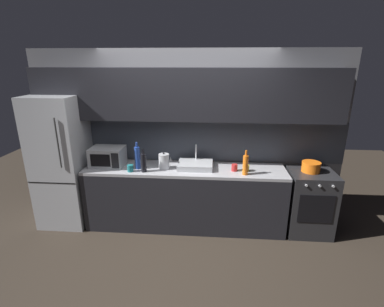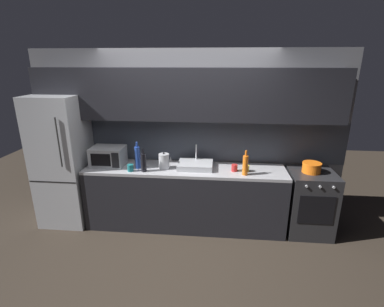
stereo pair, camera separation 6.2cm
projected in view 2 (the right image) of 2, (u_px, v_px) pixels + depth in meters
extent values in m
plane|color=#2D261E|center=(177.00, 265.00, 3.41)|extent=(10.00, 10.00, 0.00)
cube|color=slate|center=(188.00, 137.00, 4.26)|extent=(4.55, 0.10, 2.50)
cube|color=#3D424C|center=(187.00, 141.00, 4.22)|extent=(4.55, 0.01, 0.60)
cube|color=black|center=(186.00, 94.00, 3.85)|extent=(4.19, 0.34, 0.70)
cube|color=black|center=(185.00, 198.00, 4.13)|extent=(2.81, 0.60, 0.86)
cube|color=#9E9EA3|center=(185.00, 169.00, 3.99)|extent=(2.81, 0.60, 0.04)
cube|color=#ADAFB5|center=(63.00, 161.00, 4.13)|extent=(0.68, 0.66, 1.89)
cube|color=black|center=(52.00, 182.00, 3.88)|extent=(0.67, 0.00, 0.01)
cylinder|color=#333333|center=(59.00, 143.00, 3.67)|extent=(0.02, 0.02, 0.66)
cube|color=#232326|center=(309.00, 202.00, 3.97)|extent=(0.60, 0.60, 0.90)
cube|color=black|center=(316.00, 210.00, 3.67)|extent=(0.45, 0.01, 0.40)
cylinder|color=#B2B2B7|center=(307.00, 186.00, 3.57)|extent=(0.03, 0.02, 0.03)
cylinder|color=#B2B2B7|center=(320.00, 187.00, 3.56)|extent=(0.03, 0.02, 0.03)
cylinder|color=#B2B2B7|center=(334.00, 187.00, 3.54)|extent=(0.03, 0.02, 0.03)
cube|color=#A8AAAF|center=(108.00, 156.00, 4.06)|extent=(0.46, 0.34, 0.27)
cube|color=black|center=(101.00, 160.00, 3.90)|extent=(0.28, 0.01, 0.18)
cube|color=black|center=(115.00, 160.00, 3.88)|extent=(0.10, 0.01, 0.22)
cube|color=#ADAFB5|center=(195.00, 165.00, 3.99)|extent=(0.48, 0.38, 0.08)
cylinder|color=silver|center=(196.00, 152.00, 4.07)|extent=(0.02, 0.02, 0.22)
cylinder|color=#B7BABF|center=(164.00, 161.00, 3.94)|extent=(0.15, 0.15, 0.21)
sphere|color=black|center=(164.00, 153.00, 3.90)|extent=(0.02, 0.02, 0.02)
cone|color=#B7BABF|center=(171.00, 159.00, 3.92)|extent=(0.03, 0.03, 0.05)
cylinder|color=#234299|center=(138.00, 158.00, 3.94)|extent=(0.07, 0.07, 0.31)
cylinder|color=#234299|center=(137.00, 144.00, 3.88)|extent=(0.03, 0.03, 0.07)
cylinder|color=black|center=(144.00, 163.00, 3.83)|extent=(0.08, 0.08, 0.25)
cylinder|color=black|center=(143.00, 151.00, 3.78)|extent=(0.03, 0.03, 0.07)
cylinder|color=orange|center=(245.00, 165.00, 3.71)|extent=(0.07, 0.07, 0.26)
cylinder|color=orange|center=(246.00, 153.00, 3.66)|extent=(0.03, 0.03, 0.07)
cylinder|color=#19666B|center=(130.00, 168.00, 3.86)|extent=(0.08, 0.08, 0.09)
cylinder|color=gold|center=(246.00, 168.00, 3.85)|extent=(0.08, 0.08, 0.09)
cylinder|color=#A82323|center=(234.00, 168.00, 3.86)|extent=(0.08, 0.08, 0.09)
cylinder|color=orange|center=(311.00, 168.00, 3.81)|extent=(0.24, 0.24, 0.12)
cylinder|color=orange|center=(312.00, 163.00, 3.79)|extent=(0.25, 0.25, 0.02)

